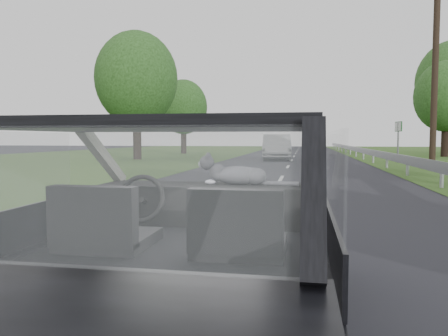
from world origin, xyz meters
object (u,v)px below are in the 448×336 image
at_px(subject_car, 182,238).
at_px(other_car, 277,147).
at_px(utility_pole, 435,75).
at_px(highway_sign, 398,142).
at_px(cat, 239,174).

xyz_separation_m(subject_car, other_car, (-0.95, 24.88, 0.07)).
height_order(other_car, utility_pole, utility_pole).
relative_size(subject_car, highway_sign, 1.77).
relative_size(subject_car, cat, 7.27).
height_order(subject_car, highway_sign, highway_sign).
relative_size(other_car, highway_sign, 2.16).
bearing_deg(cat, other_car, 94.31).
bearing_deg(other_car, cat, -90.95).
bearing_deg(other_car, subject_car, -91.62).
bearing_deg(other_car, utility_pole, -50.90).
bearing_deg(utility_pole, cat, -109.44).
distance_m(cat, highway_sign, 22.58).
height_order(subject_car, utility_pole, utility_pole).
distance_m(other_car, highway_sign, 7.13).
bearing_deg(subject_car, utility_pole, 70.48).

